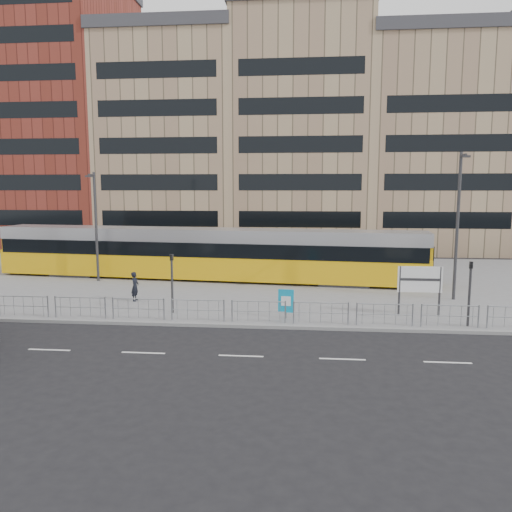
# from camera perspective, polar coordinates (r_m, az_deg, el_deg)

# --- Properties ---
(ground) EXTENTS (120.00, 120.00, 0.00)m
(ground) POSITION_cam_1_polar(r_m,az_deg,el_deg) (24.35, -5.27, -8.09)
(ground) COLOR black
(ground) RESTS_ON ground
(plaza) EXTENTS (64.00, 24.00, 0.15)m
(plaza) POSITION_cam_1_polar(r_m,az_deg,el_deg) (35.89, -1.72, -2.77)
(plaza) COLOR slate
(plaza) RESTS_ON ground
(kerb) EXTENTS (64.00, 0.25, 0.17)m
(kerb) POSITION_cam_1_polar(r_m,az_deg,el_deg) (24.38, -5.25, -7.89)
(kerb) COLOR gray
(kerb) RESTS_ON ground
(building_row) EXTENTS (70.40, 18.40, 31.20)m
(building_row) POSITION_cam_1_polar(r_m,az_deg,el_deg) (57.69, 2.63, 14.01)
(building_row) COLOR maroon
(building_row) RESTS_ON ground
(pedestrian_barrier) EXTENTS (32.07, 0.07, 1.10)m
(pedestrian_barrier) POSITION_cam_1_polar(r_m,az_deg,el_deg) (24.30, -0.41, -5.70)
(pedestrian_barrier) COLOR #94989D
(pedestrian_barrier) RESTS_ON plaza
(road_markings) EXTENTS (62.00, 0.12, 0.01)m
(road_markings) POSITION_cam_1_polar(r_m,az_deg,el_deg) (20.42, -4.57, -11.22)
(road_markings) COLOR white
(road_markings) RESTS_ON ground
(tram) EXTENTS (30.96, 5.96, 3.63)m
(tram) POSITION_cam_1_polar(r_m,az_deg,el_deg) (35.85, -5.92, 0.25)
(tram) COLOR #ECB00C
(tram) RESTS_ON plaza
(station_sign) EXTENTS (2.22, 0.14, 2.55)m
(station_sign) POSITION_cam_1_polar(r_m,az_deg,el_deg) (26.72, 18.22, -2.81)
(station_sign) COLOR #2D2D30
(station_sign) RESTS_ON plaza
(ad_panel) EXTENTS (0.78, 0.14, 1.47)m
(ad_panel) POSITION_cam_1_polar(r_m,az_deg,el_deg) (25.13, 3.44, -5.20)
(ad_panel) COLOR #2D2D30
(ad_panel) RESTS_ON plaza
(pedestrian) EXTENTS (0.42, 0.63, 1.69)m
(pedestrian) POSITION_cam_1_polar(r_m,az_deg,el_deg) (29.73, -13.66, -3.40)
(pedestrian) COLOR black
(pedestrian) RESTS_ON plaza
(traffic_light_west) EXTENTS (0.20, 0.23, 3.10)m
(traffic_light_west) POSITION_cam_1_polar(r_m,az_deg,el_deg) (26.31, -9.59, -2.22)
(traffic_light_west) COLOR #2D2D30
(traffic_light_west) RESTS_ON plaza
(traffic_light_east) EXTENTS (0.18, 0.22, 3.10)m
(traffic_light_east) POSITION_cam_1_polar(r_m,az_deg,el_deg) (25.48, 23.26, -3.08)
(traffic_light_east) COLOR #2D2D30
(traffic_light_east) RESTS_ON plaza
(lamp_post_west) EXTENTS (0.45, 1.04, 7.57)m
(lamp_post_west) POSITION_cam_1_polar(r_m,az_deg,el_deg) (36.38, -17.86, 3.72)
(lamp_post_west) COLOR #2D2D30
(lamp_post_west) RESTS_ON plaza
(lamp_post_east) EXTENTS (0.45, 1.04, 8.52)m
(lamp_post_east) POSITION_cam_1_polar(r_m,az_deg,el_deg) (30.96, 22.08, 3.77)
(lamp_post_east) COLOR #2D2D30
(lamp_post_east) RESTS_ON plaza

